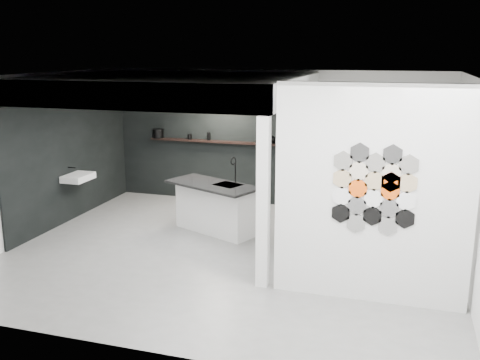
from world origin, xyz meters
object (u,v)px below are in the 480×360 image
object	(u,v)px
glass_vase	(279,141)
kettle	(270,139)
wall_basin	(78,177)
glass_bowl	(279,141)
stockpot	(158,133)
bottle_dark	(209,136)
partition_panel	(372,196)
kitchen_island	(216,207)
utensil_cup	(190,137)

from	to	relation	value
glass_vase	kettle	bearing A→B (deg)	180.00
wall_basin	glass_vase	size ratio (longest dim) A/B	4.91
wall_basin	glass_bowl	world-z (taller)	glass_bowl
kettle	wall_basin	bearing A→B (deg)	-161.09
stockpot	glass_bowl	size ratio (longest dim) A/B	1.73
glass_bowl	bottle_dark	distance (m)	1.52
partition_panel	kettle	bearing A→B (deg)	120.27
kettle	glass_bowl	xyz separation A→B (m)	(0.18, 0.00, -0.03)
bottle_dark	glass_bowl	bearing A→B (deg)	0.00
kitchen_island	kettle	bearing A→B (deg)	98.09
wall_basin	bottle_dark	xyz separation A→B (m)	(1.87, 2.07, 0.56)
utensil_cup	glass_vase	bearing A→B (deg)	0.00
stockpot	utensil_cup	world-z (taller)	stockpot
glass_bowl	bottle_dark	world-z (taller)	bottle_dark
partition_panel	wall_basin	distance (m)	5.78
utensil_cup	glass_bowl	bearing A→B (deg)	0.00
stockpot	utensil_cup	bearing A→B (deg)	0.00
utensil_cup	kitchen_island	bearing A→B (deg)	-56.58
wall_basin	bottle_dark	world-z (taller)	bottle_dark
kitchen_island	partition_panel	bearing A→B (deg)	-11.70
bottle_dark	utensil_cup	world-z (taller)	bottle_dark
kitchen_island	wall_basin	bearing A→B (deg)	-153.02
partition_panel	utensil_cup	world-z (taller)	partition_panel
wall_basin	kettle	world-z (taller)	kettle
partition_panel	glass_vase	xyz separation A→B (m)	(-2.08, 3.87, -0.02)
stockpot	glass_bowl	bearing A→B (deg)	0.00
glass_bowl	utensil_cup	size ratio (longest dim) A/B	1.26
glass_bowl	kettle	bearing A→B (deg)	180.00
glass_bowl	utensil_cup	distance (m)	1.96
partition_panel	kitchen_island	size ratio (longest dim) A/B	1.51
kitchen_island	bottle_dark	world-z (taller)	bottle_dark
glass_vase	utensil_cup	size ratio (longest dim) A/B	1.11
partition_panel	kitchen_island	xyz separation A→B (m)	(-2.78, 1.96, -0.94)
partition_panel	kitchen_island	world-z (taller)	partition_panel
glass_bowl	glass_vase	bearing A→B (deg)	0.00
wall_basin	utensil_cup	size ratio (longest dim) A/B	5.46
kettle	glass_bowl	world-z (taller)	kettle
glass_bowl	utensil_cup	xyz separation A→B (m)	(-1.96, 0.00, 0.01)
partition_panel	glass_vase	bearing A→B (deg)	118.23
partition_panel	kettle	world-z (taller)	partition_panel
kettle	bottle_dark	xyz separation A→B (m)	(-1.34, 0.00, 0.00)
kettle	bottle_dark	bearing A→B (deg)	166.15
kitchen_island	kettle	xyz separation A→B (m)	(0.52, 1.90, 0.94)
kettle	glass_vase	distance (m)	0.18
kitchen_island	glass_bowl	xyz separation A→B (m)	(0.71, 1.90, 0.91)
wall_basin	kitchen_island	size ratio (longest dim) A/B	0.32
partition_panel	stockpot	xyz separation A→B (m)	(-4.78, 3.87, 0.02)
partition_panel	wall_basin	size ratio (longest dim) A/B	4.67
bottle_dark	kitchen_island	bearing A→B (deg)	-66.74
partition_panel	stockpot	bearing A→B (deg)	141.01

